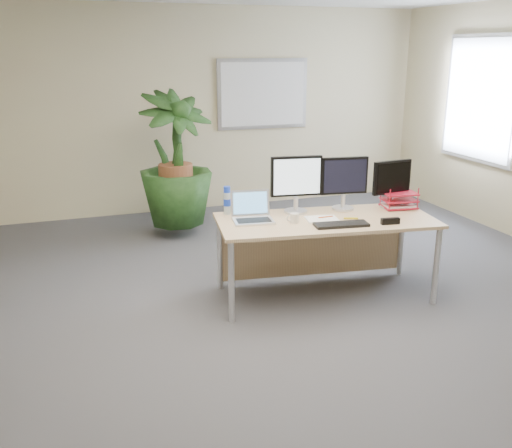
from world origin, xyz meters
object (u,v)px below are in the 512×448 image
object	(u,v)px
desk	(322,232)
laptop	(252,213)
floor_plant	(176,174)
monitor_right	(344,180)
monitor_left	(296,181)

from	to	relation	value
desk	laptop	size ratio (longest dim) A/B	5.25
desk	laptop	bearing A→B (deg)	173.07
desk	floor_plant	xyz separation A→B (m)	(-0.90, 2.08, 0.18)
desk	monitor_right	distance (m)	0.52
floor_plant	monitor_left	xyz separation A→B (m)	(0.72, -1.90, 0.27)
desk	laptop	xyz separation A→B (m)	(-0.64, 0.08, 0.21)
laptop	floor_plant	bearing A→B (deg)	97.63
desk	monitor_left	xyz separation A→B (m)	(-0.19, 0.17, 0.45)
monitor_right	laptop	xyz separation A→B (m)	(-0.90, -0.05, -0.22)
laptop	monitor_right	bearing A→B (deg)	3.30
monitor_left	monitor_right	bearing A→B (deg)	-5.25
floor_plant	monitor_right	bearing A→B (deg)	-58.98
floor_plant	monitor_right	size ratio (longest dim) A/B	3.08
floor_plant	monitor_right	distance (m)	2.29
desk	floor_plant	bearing A→B (deg)	113.51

